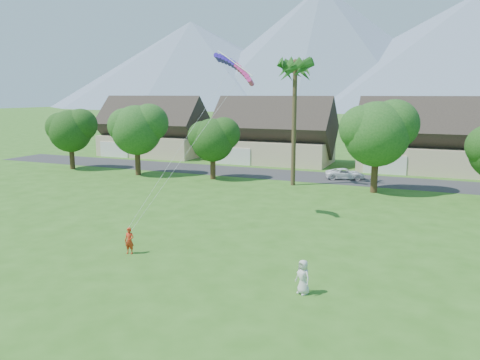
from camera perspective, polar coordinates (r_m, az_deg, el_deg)
The scene contains 10 objects.
ground at distance 21.78m, azimuth -10.62°, elevation -14.37°, with size 500.00×500.00×0.00m, color #2D6019.
street at distance 52.38m, azimuth 10.27°, elevation 0.30°, with size 90.00×7.00×0.01m, color #2D2D30.
kite_flyer at distance 27.81m, azimuth -13.33°, elevation -7.22°, with size 0.56×0.37×1.55m, color red.
watcher at distance 22.07m, azimuth 7.69°, elevation -11.64°, with size 0.79×0.52×1.62m, color silver.
parked_car at distance 51.86m, azimuth 12.69°, elevation 0.75°, with size 1.92×4.15×1.15m, color white.
mountain_ridge at distance 277.10m, azimuth 23.39°, elevation 13.74°, with size 540.00×240.00×70.00m.
houses_row at distance 60.58m, azimuth 12.72°, elevation 4.85°, with size 72.75×8.19×8.86m.
tree_row at distance 46.16m, azimuth 7.40°, elevation 5.15°, with size 62.27×6.67×8.45m.
fan_palm at distance 46.84m, azimuth 6.76°, elevation 13.70°, with size 3.00×3.00×13.80m.
parafoil_kite at distance 33.38m, azimuth -0.44°, elevation 13.70°, with size 3.34×1.07×0.50m.
Camera 1 is at (11.14, -16.38, 9.07)m, focal length 35.00 mm.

